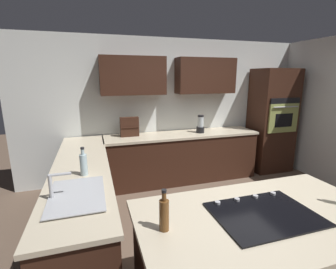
{
  "coord_description": "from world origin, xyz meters",
  "views": [
    {
      "loc": [
        1.64,
        2.35,
        1.92
      ],
      "look_at": [
        0.46,
        -1.45,
        0.97
      ],
      "focal_mm": 26.03,
      "sensor_mm": 36.0,
      "label": 1
    }
  ],
  "objects_px": {
    "blender": "(200,125)",
    "spice_rack": "(130,127)",
    "cooktop": "(264,214)",
    "dish_soap_bottle": "(84,164)",
    "oil_bottle": "(164,214)",
    "wall_oven": "(272,121)",
    "sink_unit": "(76,195)"
  },
  "relations": [
    {
      "from": "blender",
      "to": "spice_rack",
      "type": "xyz_separation_m",
      "value": [
        1.3,
        -0.1,
        0.03
      ]
    },
    {
      "from": "spice_rack",
      "to": "dish_soap_bottle",
      "type": "height_order",
      "value": "spice_rack"
    },
    {
      "from": "sink_unit",
      "to": "blender",
      "type": "distance_m",
      "value": 2.86
    },
    {
      "from": "sink_unit",
      "to": "spice_rack",
      "type": "distance_m",
      "value": 2.2
    },
    {
      "from": "blender",
      "to": "dish_soap_bottle",
      "type": "xyz_separation_m",
      "value": [
        2.02,
        1.48,
        -0.02
      ]
    },
    {
      "from": "sink_unit",
      "to": "dish_soap_bottle",
      "type": "distance_m",
      "value": 0.5
    },
    {
      "from": "blender",
      "to": "dish_soap_bottle",
      "type": "height_order",
      "value": "blender"
    },
    {
      "from": "spice_rack",
      "to": "oil_bottle",
      "type": "relative_size",
      "value": 1.13
    },
    {
      "from": "oil_bottle",
      "to": "sink_unit",
      "type": "bearing_deg",
      "value": -48.75
    },
    {
      "from": "wall_oven",
      "to": "oil_bottle",
      "type": "distance_m",
      "value": 4.07
    },
    {
      "from": "wall_oven",
      "to": "blender",
      "type": "xyz_separation_m",
      "value": [
        1.6,
        0.01,
        0.0
      ]
    },
    {
      "from": "cooktop",
      "to": "dish_soap_bottle",
      "type": "height_order",
      "value": "dish_soap_bottle"
    },
    {
      "from": "wall_oven",
      "to": "oil_bottle",
      "type": "height_order",
      "value": "wall_oven"
    },
    {
      "from": "cooktop",
      "to": "dish_soap_bottle",
      "type": "relative_size",
      "value": 2.48
    },
    {
      "from": "wall_oven",
      "to": "oil_bottle",
      "type": "relative_size",
      "value": 6.95
    },
    {
      "from": "oil_bottle",
      "to": "cooktop",
      "type": "bearing_deg",
      "value": 176.83
    },
    {
      "from": "wall_oven",
      "to": "dish_soap_bottle",
      "type": "distance_m",
      "value": 3.92
    },
    {
      "from": "sink_unit",
      "to": "blender",
      "type": "relative_size",
      "value": 2.14
    },
    {
      "from": "spice_rack",
      "to": "oil_bottle",
      "type": "xyz_separation_m",
      "value": [
        0.18,
        2.74,
        -0.05
      ]
    },
    {
      "from": "wall_oven",
      "to": "dish_soap_bottle",
      "type": "relative_size",
      "value": 6.77
    },
    {
      "from": "spice_rack",
      "to": "sink_unit",
      "type": "bearing_deg",
      "value": 69.26
    },
    {
      "from": "blender",
      "to": "spice_rack",
      "type": "relative_size",
      "value": 0.97
    },
    {
      "from": "blender",
      "to": "cooktop",
      "type": "bearing_deg",
      "value": 75.29
    },
    {
      "from": "spice_rack",
      "to": "dish_soap_bottle",
      "type": "distance_m",
      "value": 1.73
    },
    {
      "from": "sink_unit",
      "to": "blender",
      "type": "xyz_separation_m",
      "value": [
        -2.08,
        -1.96,
        0.12
      ]
    },
    {
      "from": "sink_unit",
      "to": "dish_soap_bottle",
      "type": "bearing_deg",
      "value": -96.95
    },
    {
      "from": "cooktop",
      "to": "oil_bottle",
      "type": "relative_size",
      "value": 2.55
    },
    {
      "from": "wall_oven",
      "to": "sink_unit",
      "type": "relative_size",
      "value": 2.96
    },
    {
      "from": "spice_rack",
      "to": "oil_bottle",
      "type": "distance_m",
      "value": 2.75
    },
    {
      "from": "cooktop",
      "to": "dish_soap_bottle",
      "type": "distance_m",
      "value": 1.79
    },
    {
      "from": "wall_oven",
      "to": "sink_unit",
      "type": "xyz_separation_m",
      "value": [
        3.68,
        1.97,
        -0.12
      ]
    },
    {
      "from": "blender",
      "to": "sink_unit",
      "type": "bearing_deg",
      "value": 43.31
    }
  ]
}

